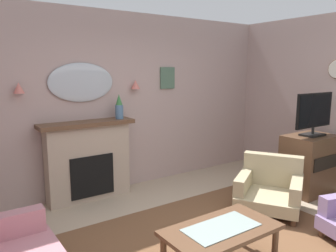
{
  "coord_description": "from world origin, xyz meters",
  "views": [
    {
      "loc": [
        -2.23,
        -2.21,
        1.9
      ],
      "look_at": [
        0.12,
        1.21,
        1.17
      ],
      "focal_mm": 34.87,
      "sensor_mm": 36.0,
      "label": 1
    }
  ],
  "objects_px": {
    "wall_sconce_left": "(19,88)",
    "wall_sconce_right": "(135,84)",
    "wall_mirror": "(82,82)",
    "framed_picture": "(167,78)",
    "armchair_in_corner": "(270,187)",
    "coffee_table": "(221,233)",
    "tv_flatscreen": "(314,113)",
    "mantel_vase_left": "(119,108)",
    "tv_cabinet": "(309,164)",
    "fireplace": "(89,161)"
  },
  "relations": [
    {
      "from": "tv_flatscreen",
      "to": "wall_sconce_right",
      "type": "bearing_deg",
      "value": 139.25
    },
    {
      "from": "framed_picture",
      "to": "coffee_table",
      "type": "distance_m",
      "value": 3.11
    },
    {
      "from": "mantel_vase_left",
      "to": "wall_sconce_right",
      "type": "bearing_deg",
      "value": 18.92
    },
    {
      "from": "mantel_vase_left",
      "to": "wall_sconce_right",
      "type": "height_order",
      "value": "wall_sconce_right"
    },
    {
      "from": "wall_mirror",
      "to": "tv_flatscreen",
      "type": "height_order",
      "value": "wall_mirror"
    },
    {
      "from": "wall_mirror",
      "to": "wall_sconce_right",
      "type": "distance_m",
      "value": 0.85
    },
    {
      "from": "armchair_in_corner",
      "to": "tv_flatscreen",
      "type": "distance_m",
      "value": 1.38
    },
    {
      "from": "wall_sconce_right",
      "to": "framed_picture",
      "type": "bearing_deg",
      "value": 5.27
    },
    {
      "from": "mantel_vase_left",
      "to": "tv_flatscreen",
      "type": "relative_size",
      "value": 0.44
    },
    {
      "from": "wall_sconce_left",
      "to": "wall_sconce_right",
      "type": "relative_size",
      "value": 1.0
    },
    {
      "from": "armchair_in_corner",
      "to": "tv_flatscreen",
      "type": "bearing_deg",
      "value": 2.89
    },
    {
      "from": "wall_mirror",
      "to": "wall_sconce_left",
      "type": "xyz_separation_m",
      "value": [
        -0.85,
        -0.05,
        -0.05
      ]
    },
    {
      "from": "mantel_vase_left",
      "to": "wall_mirror",
      "type": "height_order",
      "value": "wall_mirror"
    },
    {
      "from": "wall_sconce_left",
      "to": "framed_picture",
      "type": "distance_m",
      "value": 2.35
    },
    {
      "from": "armchair_in_corner",
      "to": "fireplace",
      "type": "bearing_deg",
      "value": 137.56
    },
    {
      "from": "wall_mirror",
      "to": "wall_sconce_left",
      "type": "height_order",
      "value": "wall_mirror"
    },
    {
      "from": "coffee_table",
      "to": "tv_flatscreen",
      "type": "bearing_deg",
      "value": 15.52
    },
    {
      "from": "coffee_table",
      "to": "tv_cabinet",
      "type": "distance_m",
      "value": 2.65
    },
    {
      "from": "fireplace",
      "to": "tv_flatscreen",
      "type": "xyz_separation_m",
      "value": [
        2.92,
        -1.69,
        0.68
      ]
    },
    {
      "from": "coffee_table",
      "to": "armchair_in_corner",
      "type": "relative_size",
      "value": 0.98
    },
    {
      "from": "mantel_vase_left",
      "to": "wall_sconce_right",
      "type": "relative_size",
      "value": 2.64
    },
    {
      "from": "wall_sconce_left",
      "to": "armchair_in_corner",
      "type": "xyz_separation_m",
      "value": [
        2.75,
        -1.83,
        -1.35
      ]
    },
    {
      "from": "wall_mirror",
      "to": "coffee_table",
      "type": "distance_m",
      "value": 2.89
    },
    {
      "from": "wall_sconce_left",
      "to": "tv_cabinet",
      "type": "bearing_deg",
      "value": -25.05
    },
    {
      "from": "framed_picture",
      "to": "tv_cabinet",
      "type": "xyz_separation_m",
      "value": [
        1.42,
        -1.82,
        -1.3
      ]
    },
    {
      "from": "framed_picture",
      "to": "tv_flatscreen",
      "type": "xyz_separation_m",
      "value": [
        1.42,
        -1.84,
        -0.5
      ]
    },
    {
      "from": "framed_picture",
      "to": "coffee_table",
      "type": "bearing_deg",
      "value": -113.94
    },
    {
      "from": "wall_mirror",
      "to": "tv_cabinet",
      "type": "bearing_deg",
      "value": -31.83
    },
    {
      "from": "tv_flatscreen",
      "to": "tv_cabinet",
      "type": "bearing_deg",
      "value": 90.0
    },
    {
      "from": "fireplace",
      "to": "tv_cabinet",
      "type": "height_order",
      "value": "fireplace"
    },
    {
      "from": "wall_mirror",
      "to": "framed_picture",
      "type": "relative_size",
      "value": 2.67
    },
    {
      "from": "fireplace",
      "to": "coffee_table",
      "type": "height_order",
      "value": "fireplace"
    },
    {
      "from": "armchair_in_corner",
      "to": "tv_cabinet",
      "type": "relative_size",
      "value": 1.24
    },
    {
      "from": "wall_mirror",
      "to": "wall_sconce_right",
      "type": "height_order",
      "value": "wall_mirror"
    },
    {
      "from": "wall_sconce_right",
      "to": "framed_picture",
      "type": "xyz_separation_m",
      "value": [
        0.65,
        0.06,
        0.09
      ]
    },
    {
      "from": "framed_picture",
      "to": "armchair_in_corner",
      "type": "distance_m",
      "value": 2.42
    },
    {
      "from": "wall_sconce_right",
      "to": "tv_flatscreen",
      "type": "bearing_deg",
      "value": -40.75
    },
    {
      "from": "wall_sconce_left",
      "to": "tv_cabinet",
      "type": "xyz_separation_m",
      "value": [
        3.77,
        -1.76,
        -1.21
      ]
    },
    {
      "from": "wall_mirror",
      "to": "coffee_table",
      "type": "xyz_separation_m",
      "value": [
        0.37,
        -2.54,
        -1.33
      ]
    },
    {
      "from": "coffee_table",
      "to": "tv_flatscreen",
      "type": "distance_m",
      "value": 2.78
    },
    {
      "from": "mantel_vase_left",
      "to": "armchair_in_corner",
      "type": "height_order",
      "value": "mantel_vase_left"
    },
    {
      "from": "wall_sconce_left",
      "to": "framed_picture",
      "type": "bearing_deg",
      "value": 1.46
    },
    {
      "from": "tv_cabinet",
      "to": "tv_flatscreen",
      "type": "bearing_deg",
      "value": -90.0
    },
    {
      "from": "wall_sconce_left",
      "to": "wall_mirror",
      "type": "bearing_deg",
      "value": 3.37
    },
    {
      "from": "tv_flatscreen",
      "to": "fireplace",
      "type": "bearing_deg",
      "value": 149.92
    },
    {
      "from": "fireplace",
      "to": "wall_sconce_right",
      "type": "xyz_separation_m",
      "value": [
        0.85,
        0.09,
        1.09
      ]
    },
    {
      "from": "mantel_vase_left",
      "to": "tv_cabinet",
      "type": "relative_size",
      "value": 0.41
    },
    {
      "from": "wall_sconce_right",
      "to": "armchair_in_corner",
      "type": "xyz_separation_m",
      "value": [
        1.05,
        -1.83,
        -1.35
      ]
    },
    {
      "from": "armchair_in_corner",
      "to": "tv_cabinet",
      "type": "distance_m",
      "value": 1.03
    },
    {
      "from": "wall_mirror",
      "to": "framed_picture",
      "type": "height_order",
      "value": "wall_mirror"
    }
  ]
}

